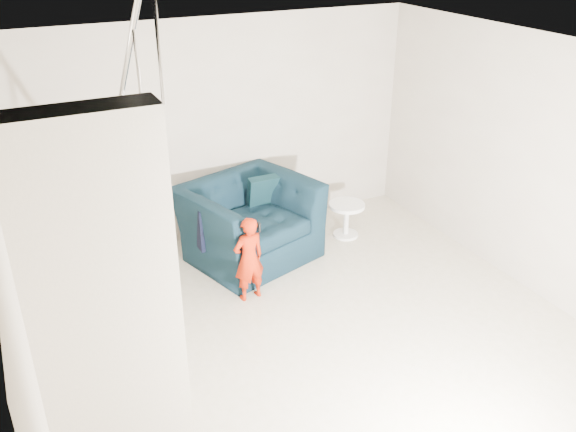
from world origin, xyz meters
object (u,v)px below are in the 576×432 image
object	(u,v)px
side_table	(346,214)
staircase	(89,287)
armchair	(249,221)
toddler	(249,259)

from	to	relation	value
side_table	staircase	xyz separation A→B (m)	(-3.32, -1.36, 0.64)
armchair	side_table	distance (m)	1.32
armchair	side_table	size ratio (longest dim) A/B	3.13
armchair	side_table	world-z (taller)	armchair
staircase	toddler	bearing A→B (deg)	19.70
armchair	staircase	bearing A→B (deg)	-161.75
side_table	staircase	distance (m)	3.65
armchair	toddler	xyz separation A→B (m)	(-0.35, -0.83, 0.02)
side_table	staircase	bearing A→B (deg)	-157.75
armchair	toddler	distance (m)	0.90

